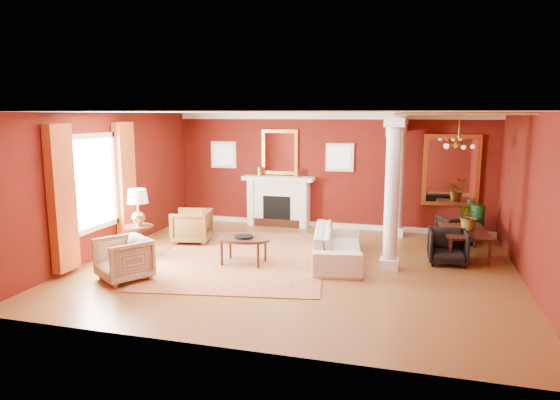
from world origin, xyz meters
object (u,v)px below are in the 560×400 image
(armchair_stripe, at_px, (123,257))
(dining_table, at_px, (465,235))
(coffee_table, at_px, (244,240))
(armchair_leopard, at_px, (192,224))
(side_table, at_px, (138,212))
(sofa, at_px, (338,239))

(armchair_stripe, xyz_separation_m, dining_table, (5.87, 3.19, 0.02))
(coffee_table, bearing_deg, armchair_leopard, 143.56)
(coffee_table, bearing_deg, side_table, -177.26)
(sofa, height_order, side_table, side_table)
(armchair_leopard, height_order, dining_table, dining_table)
(armchair_stripe, height_order, side_table, side_table)
(armchair_stripe, bearing_deg, coffee_table, 74.45)
(armchair_stripe, distance_m, side_table, 1.52)
(coffee_table, distance_m, dining_table, 4.52)
(armchair_leopard, relative_size, coffee_table, 0.79)
(armchair_leopard, distance_m, side_table, 1.53)
(armchair_stripe, height_order, dining_table, dining_table)
(coffee_table, relative_size, dining_table, 0.66)
(sofa, relative_size, coffee_table, 2.19)
(sofa, relative_size, armchair_leopard, 2.76)
(armchair_leopard, bearing_deg, coffee_table, 42.13)
(armchair_stripe, height_order, coffee_table, armchair_stripe)
(side_table, distance_m, dining_table, 6.64)
(side_table, bearing_deg, coffee_table, 2.74)
(sofa, height_order, armchair_leopard, sofa)
(dining_table, bearing_deg, sofa, 109.37)
(sofa, bearing_deg, coffee_table, 101.95)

